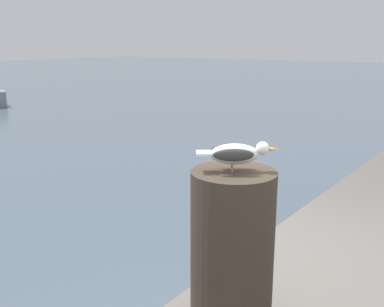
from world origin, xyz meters
TOP-DOWN VIEW (x-y plane):
  - mooring_post at (-0.52, -0.40)m, footprint 0.42×0.42m
  - seagull at (-0.52, -0.40)m, footprint 0.28×0.34m

SIDE VIEW (x-z plane):
  - mooring_post at x=-0.52m, z-range 1.20..2.05m
  - seagull at x=-0.52m, z-range 2.06..2.21m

